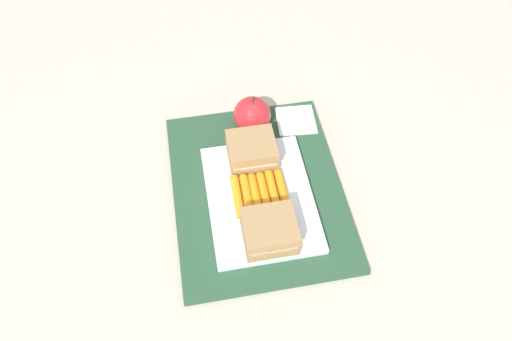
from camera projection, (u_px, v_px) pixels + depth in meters
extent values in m
plane|color=#B7AD99|center=(257.00, 191.00, 0.83)|extent=(2.40, 2.40, 0.00)
cube|color=#284C33|center=(257.00, 189.00, 0.82)|extent=(0.36, 0.28, 0.01)
cube|color=white|center=(260.00, 198.00, 0.80)|extent=(0.23, 0.17, 0.01)
cube|color=#9E7A4C|center=(269.00, 235.00, 0.74)|extent=(0.07, 0.08, 0.02)
cube|color=beige|center=(270.00, 231.00, 0.73)|extent=(0.07, 0.07, 0.01)
cube|color=#9E7A4C|center=(270.00, 227.00, 0.72)|extent=(0.07, 0.08, 0.02)
cube|color=#9E7A4C|center=(252.00, 155.00, 0.83)|extent=(0.07, 0.08, 0.02)
cube|color=beige|center=(252.00, 151.00, 0.82)|extent=(0.07, 0.07, 0.01)
cube|color=#9E7A4C|center=(252.00, 146.00, 0.81)|extent=(0.07, 0.08, 0.02)
cylinder|color=orange|center=(282.00, 190.00, 0.79)|extent=(0.08, 0.01, 0.02)
cylinder|color=orange|center=(273.00, 191.00, 0.79)|extent=(0.08, 0.01, 0.01)
cylinder|color=orange|center=(264.00, 193.00, 0.79)|extent=(0.08, 0.01, 0.02)
cylinder|color=orange|center=(255.00, 194.00, 0.79)|extent=(0.08, 0.01, 0.02)
cylinder|color=orange|center=(247.00, 196.00, 0.79)|extent=(0.08, 0.01, 0.02)
cylinder|color=orange|center=(238.00, 197.00, 0.79)|extent=(0.08, 0.01, 0.02)
sphere|color=red|center=(252.00, 115.00, 0.87)|extent=(0.07, 0.07, 0.07)
cylinder|color=brown|center=(252.00, 100.00, 0.84)|extent=(0.01, 0.00, 0.01)
cube|color=white|center=(296.00, 120.00, 0.91)|extent=(0.07, 0.07, 0.00)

